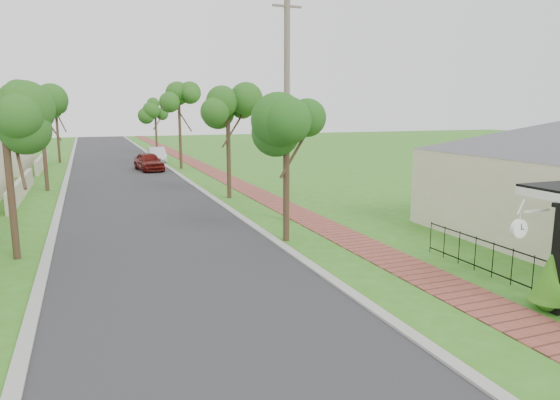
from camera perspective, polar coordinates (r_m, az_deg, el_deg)
ground at (r=11.23m, az=9.19°, el=-13.77°), size 160.00×160.00×0.00m
road at (r=29.24m, az=-16.45°, el=0.96°), size 7.00×120.00×0.02m
kerb_right at (r=29.75m, az=-9.44°, el=1.40°), size 0.30×120.00×0.10m
kerb_left at (r=29.19m, az=-23.60°, el=0.49°), size 0.30×120.00×0.10m
sidewalk at (r=30.38m, az=-4.63°, el=1.69°), size 1.50×120.00×0.03m
porch_post at (r=13.01m, az=29.40°, el=-6.37°), size 0.48×0.48×2.52m
picket_fence at (r=14.04m, az=26.95°, el=-7.49°), size 0.03×8.02×1.00m
street_trees at (r=35.72m, az=-17.59°, el=9.84°), size 10.70×37.65×5.89m
parked_car_red at (r=38.66m, az=-14.76°, el=4.25°), size 2.12×4.15×1.35m
parked_car_white at (r=44.83m, az=-13.88°, el=5.03°), size 1.47×3.87×1.26m
near_tree at (r=17.04m, az=0.73°, el=8.26°), size 1.93×1.93×4.96m
utility_pole at (r=20.27m, az=0.78°, el=10.17°), size 1.20×0.24×8.87m
station_clock at (r=12.42m, az=25.77°, el=-2.84°), size 1.07×0.13×0.63m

